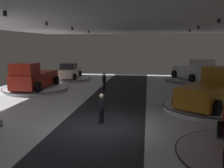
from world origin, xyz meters
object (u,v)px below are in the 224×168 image
Objects in this scene: display_platform_deep_right at (192,80)px; display_platform_mid_right at (208,108)px; pickup_truck_mid_right at (212,90)px; visitor_walking_far at (101,107)px; display_platform_far_left at (36,89)px; visitor_walking_near at (104,81)px; pickup_truck_deep_right at (194,71)px; display_car_deep_left at (69,71)px; pickup_truck_far_left at (33,78)px; display_platform_deep_left at (69,79)px.

display_platform_mid_right is at bearing -94.85° from display_platform_deep_right.
pickup_truck_mid_right is at bearing -94.08° from display_platform_deep_right.
pickup_truck_mid_right is 7.38m from visitor_walking_far.
pickup_truck_mid_right is at bearing 30.58° from visitor_walking_far.
visitor_walking_near reaches higher than display_platform_far_left.
display_car_deep_left is at bearing -177.59° from pickup_truck_deep_right.
display_platform_far_left is 1.06× the size of pickup_truck_far_left.
display_platform_deep_left is (-12.75, 11.32, -0.02)m from display_platform_mid_right.
display_platform_deep_right is 1.03× the size of pickup_truck_deep_right.
display_platform_deep_left is (-12.93, 11.06, -1.10)m from pickup_truck_mid_right.
display_car_deep_left is at bearing 131.42° from visitor_walking_near.
display_platform_deep_left reaches higher than display_platform_far_left.
display_platform_deep_left is at bearing 139.47° from pickup_truck_mid_right.
pickup_truck_far_left reaches higher than display_platform_far_left.
display_car_deep_left is at bearing 81.95° from pickup_truck_far_left.
display_platform_deep_right is 13.81m from display_platform_deep_left.
display_car_deep_left is 7.76m from visitor_walking_near.
pickup_truck_deep_right is at bearing 85.21° from pickup_truck_mid_right.
display_platform_deep_left is at bearing 81.69° from display_platform_far_left.
display_platform_far_left is (-14.74, -7.43, 0.00)m from display_platform_deep_right.
pickup_truck_far_left is (-13.90, 4.15, -0.05)m from pickup_truck_mid_right.
display_platform_mid_right reaches higher than display_platform_far_left.
visitor_walking_far is (-7.19, -15.66, 0.75)m from display_platform_deep_right.
display_car_deep_left is 16.18m from visitor_walking_far.
pickup_truck_mid_right is (0.18, 0.26, 1.08)m from display_platform_mid_right.
display_platform_far_left is at bearing 132.54° from visitor_walking_far.
display_platform_deep_right is at bearing 37.76° from visitor_walking_near.
display_platform_mid_right is 1.06× the size of pickup_truck_far_left.
pickup_truck_far_left reaches higher than display_car_deep_left.
pickup_truck_mid_right is at bearing -16.63° from pickup_truck_far_left.
pickup_truck_far_left is at bearing -91.59° from display_platform_far_left.
display_car_deep_left is (-12.75, 11.29, 0.87)m from display_platform_mid_right.
display_car_deep_left is 2.72× the size of visitor_walking_near.
display_platform_deep_right is at bearing 85.15° from display_platform_mid_right.
pickup_truck_deep_right is (0.12, -0.30, 1.06)m from display_platform_deep_right.
pickup_truck_deep_right reaches higher than visitor_walking_far.
display_platform_deep_left is 16.22m from visitor_walking_far.
pickup_truck_deep_right reaches higher than display_platform_mid_right.
pickup_truck_deep_right is 1.32× the size of display_car_deep_left.
display_platform_mid_right is (-1.16, -11.87, -1.03)m from pickup_truck_deep_right.
display_platform_far_left is 1.10m from pickup_truck_far_left.
pickup_truck_far_left is 10.94m from visitor_walking_far.
display_platform_deep_right is 10.96m from visitor_walking_near.
display_platform_deep_right is 16.51m from display_platform_far_left.
display_platform_deep_left is 0.89m from display_car_deep_left.
visitor_walking_far is at bearing -115.47° from pickup_truck_deep_right.
display_platform_deep_right is 1.10× the size of pickup_truck_far_left.
display_platform_mid_right is 3.57× the size of visitor_walking_near.
visitor_walking_near is (-8.65, -6.70, 0.75)m from display_platform_deep_right.
display_platform_far_left is (-13.71, 4.74, -0.03)m from display_platform_mid_right.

